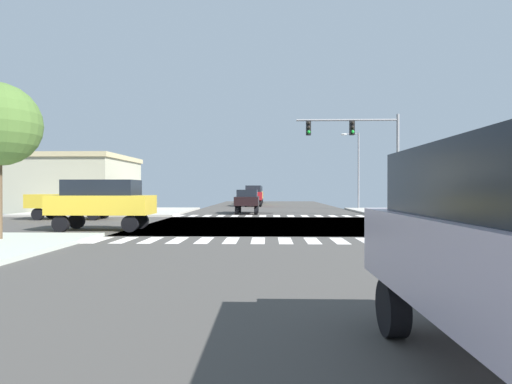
# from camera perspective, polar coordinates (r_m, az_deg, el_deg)

# --- Properties ---
(ground) EXTENTS (90.00, 90.00, 0.05)m
(ground) POSITION_cam_1_polar(r_m,az_deg,el_deg) (22.93, 2.59, -4.46)
(ground) COLOR #44423E
(sidewalk_corner_ne) EXTENTS (12.00, 12.00, 0.14)m
(sidewalk_corner_ne) POSITION_cam_1_polar(r_m,az_deg,el_deg) (37.37, 22.62, -2.49)
(sidewalk_corner_ne) COLOR #B2ADA3
(sidewalk_corner_ne) RESTS_ON ground
(sidewalk_corner_nw) EXTENTS (12.00, 12.00, 0.14)m
(sidewalk_corner_nw) POSITION_cam_1_polar(r_m,az_deg,el_deg) (37.10, -18.29, -2.50)
(sidewalk_corner_nw) COLOR #B1ADA2
(sidewalk_corner_nw) RESTS_ON ground
(crosswalk_near) EXTENTS (13.50, 2.00, 0.01)m
(crosswalk_near) POSITION_cam_1_polar(r_m,az_deg,el_deg) (15.66, 2.13, -6.59)
(crosswalk_near) COLOR white
(crosswalk_near) RESTS_ON ground
(crosswalk_far) EXTENTS (13.50, 2.00, 0.01)m
(crosswalk_far) POSITION_cam_1_polar(r_m,az_deg,el_deg) (30.20, 1.87, -3.25)
(crosswalk_far) COLOR white
(crosswalk_far) RESTS_ON ground
(traffic_signal_mast) EXTENTS (7.18, 0.55, 7.17)m
(traffic_signal_mast) POSITION_cam_1_polar(r_m,az_deg,el_deg) (30.50, 13.82, 6.75)
(traffic_signal_mast) COLOR gray
(traffic_signal_mast) RESTS_ON ground
(street_lamp) EXTENTS (1.78, 0.32, 7.29)m
(street_lamp) POSITION_cam_1_polar(r_m,az_deg,el_deg) (41.18, 13.36, 3.84)
(street_lamp) COLOR gray
(street_lamp) RESTS_ON ground
(bank_building) EXTENTS (15.79, 9.42, 4.84)m
(bank_building) POSITION_cam_1_polar(r_m,az_deg,el_deg) (41.47, -26.48, 1.04)
(bank_building) COLOR #ADAA8F
(bank_building) RESTS_ON ground
(suv_nearside_1) EXTENTS (1.96, 4.60, 2.34)m
(suv_nearside_1) POSITION_cam_1_polar(r_m,az_deg,el_deg) (47.62, -0.33, -0.27)
(suv_nearside_1) COLOR black
(suv_nearside_1) RESTS_ON ground
(suv_farside_2) EXTENTS (1.96, 4.60, 2.34)m
(suv_farside_2) POSITION_cam_1_polar(r_m,az_deg,el_deg) (60.03, 0.06, -0.14)
(suv_farside_2) COLOR black
(suv_farside_2) RESTS_ON ground
(pickup_crossing_1) EXTENTS (5.10, 2.00, 2.35)m
(pickup_crossing_1) POSITION_cam_1_polar(r_m,az_deg,el_deg) (29.06, -23.37, -0.88)
(pickup_crossing_1) COLOR black
(pickup_crossing_1) RESTS_ON ground
(suv_queued_3) EXTENTS (4.60, 1.96, 2.34)m
(suv_queued_3) POSITION_cam_1_polar(r_m,az_deg,el_deg) (20.82, -20.10, -1.05)
(suv_queued_3) COLOR black
(suv_queued_3) RESTS_ON ground
(suv_leading_4) EXTENTS (1.96, 4.60, 2.34)m
(suv_leading_4) POSITION_cam_1_polar(r_m,az_deg,el_deg) (53.93, -0.11, -0.20)
(suv_leading_4) COLOR black
(suv_leading_4) RESTS_ON ground
(sedan_inner_2) EXTENTS (1.80, 4.30, 1.88)m
(sedan_inner_2) POSITION_cam_1_polar(r_m,az_deg,el_deg) (33.09, -1.18, -1.01)
(sedan_inner_2) COLOR black
(sedan_inner_2) RESTS_ON ground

